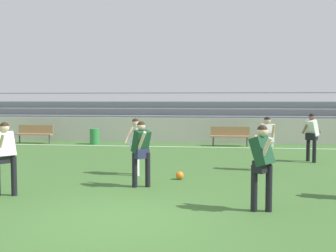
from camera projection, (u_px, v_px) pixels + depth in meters
ground_plane at (119, 220)px, 7.68m from camera, size 160.00×160.00×0.00m
field_line_sideline at (182, 147)px, 19.33m from camera, size 44.00×0.12×0.01m
sideline_wall at (186, 130)px, 21.24m from camera, size 48.00×0.16×1.24m
bleacher_stand at (166, 118)px, 23.96m from camera, size 24.82×3.39×2.60m
bench_centre_sideline at (35, 132)px, 20.92m from camera, size 1.80×0.40×0.90m
bench_near_bin at (230, 134)px, 19.67m from camera, size 1.80×0.40×0.90m
trash_bin at (95, 136)px, 20.46m from camera, size 0.47×0.47×0.76m
player_white_deep_cover at (136, 141)px, 12.15m from camera, size 0.63×0.53×1.64m
player_dark_dropping_back at (141, 148)px, 10.45m from camera, size 0.53×0.69×1.65m
player_white_wide_left at (312, 133)px, 14.65m from camera, size 0.74×0.54×1.70m
player_dark_on_ball at (262, 160)px, 8.17m from camera, size 0.54×0.62×1.70m
player_white_trailing_run at (267, 139)px, 12.89m from camera, size 0.44×0.51×1.66m
player_white_challenging at (5, 152)px, 9.50m from camera, size 0.54×0.69×1.68m
soccer_ball at (180, 175)px, 11.51m from camera, size 0.22×0.22×0.22m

